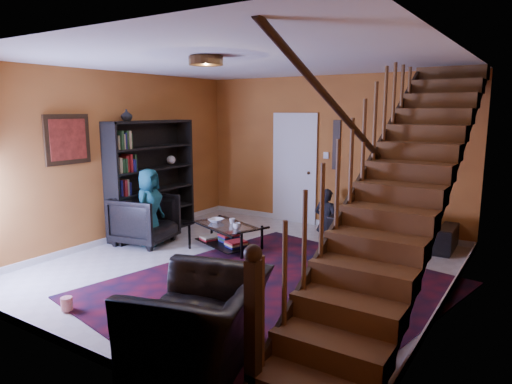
# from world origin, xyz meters

# --- Properties ---
(floor) EXTENTS (5.50, 5.50, 0.00)m
(floor) POSITION_xyz_m (0.00, 0.00, 0.00)
(floor) COLOR beige
(floor) RESTS_ON ground
(room) EXTENTS (5.50, 5.50, 5.50)m
(room) POSITION_xyz_m (-1.33, 1.33, 0.05)
(room) COLOR #C8732C
(room) RESTS_ON ground
(staircase) EXTENTS (0.95, 5.02, 3.18)m
(staircase) POSITION_xyz_m (2.12, -0.00, 1.40)
(staircase) COLOR brown
(staircase) RESTS_ON floor
(bookshelf) EXTENTS (0.35, 1.80, 2.00)m
(bookshelf) POSITION_xyz_m (-2.40, 0.60, 0.96)
(bookshelf) COLOR black
(bookshelf) RESTS_ON floor
(door) EXTENTS (0.82, 0.05, 2.05)m
(door) POSITION_xyz_m (-0.70, 2.73, 1.02)
(door) COLOR silver
(door) RESTS_ON floor
(framed_picture) EXTENTS (0.04, 0.74, 0.74)m
(framed_picture) POSITION_xyz_m (-2.57, -0.90, 1.75)
(framed_picture) COLOR maroon
(framed_picture) RESTS_ON room
(wall_hanging) EXTENTS (0.14, 0.03, 0.90)m
(wall_hanging) POSITION_xyz_m (0.15, 2.73, 1.55)
(wall_hanging) COLOR black
(wall_hanging) RESTS_ON room
(ceiling_fixture) EXTENTS (0.40, 0.40, 0.10)m
(ceiling_fixture) POSITION_xyz_m (0.00, -0.80, 2.74)
(ceiling_fixture) COLOR #3F2814
(ceiling_fixture) RESTS_ON room
(rug) EXTENTS (4.23, 4.63, 0.02)m
(rug) POSITION_xyz_m (0.77, -0.52, 0.01)
(rug) COLOR #4E0E1B
(rug) RESTS_ON floor
(sofa) EXTENTS (1.99, 0.82, 0.58)m
(sofa) POSITION_xyz_m (1.35, 2.30, 0.29)
(sofa) COLOR black
(sofa) RESTS_ON floor
(armchair_left) EXTENTS (1.04, 1.02, 0.81)m
(armchair_left) POSITION_xyz_m (-2.05, 0.06, 0.41)
(armchair_left) COLOR black
(armchair_left) RESTS_ON floor
(armchair_right) EXTENTS (1.32, 1.42, 0.77)m
(armchair_right) POSITION_xyz_m (1.05, -2.25, 0.38)
(armchair_right) COLOR black
(armchair_right) RESTS_ON floor
(person_adult_a) EXTENTS (0.48, 0.33, 1.25)m
(person_adult_a) POSITION_xyz_m (0.16, 2.35, 0.17)
(person_adult_a) COLOR black
(person_adult_a) RESTS_ON sofa
(person_adult_b) EXTENTS (0.59, 0.48, 1.13)m
(person_adult_b) POSITION_xyz_m (1.32, 2.35, 0.11)
(person_adult_b) COLOR black
(person_adult_b) RESTS_ON sofa
(person_child) EXTENTS (0.54, 0.69, 1.25)m
(person_child) POSITION_xyz_m (-1.95, 0.08, 0.63)
(person_child) COLOR #1A6164
(person_child) RESTS_ON armchair_left
(coffee_table) EXTENTS (1.22, 0.97, 0.41)m
(coffee_table) POSITION_xyz_m (-0.73, 0.51, 0.23)
(coffee_table) COLOR black
(coffee_table) RESTS_ON floor
(cup_a) EXTENTS (0.13, 0.13, 0.09)m
(cup_a) POSITION_xyz_m (-0.42, 0.38, 0.45)
(cup_a) COLOR #999999
(cup_a) RESTS_ON coffee_table
(cup_b) EXTENTS (0.12, 0.12, 0.09)m
(cup_b) POSITION_xyz_m (-0.67, 0.60, 0.45)
(cup_b) COLOR #999999
(cup_b) RESTS_ON coffee_table
(bowl) EXTENTS (0.25, 0.25, 0.06)m
(bowl) POSITION_xyz_m (-0.95, 0.55, 0.44)
(bowl) COLOR #999999
(bowl) RESTS_ON coffee_table
(vase) EXTENTS (0.18, 0.18, 0.19)m
(vase) POSITION_xyz_m (-2.41, 0.10, 2.10)
(vase) COLOR #999999
(vase) RESTS_ON bookshelf
(popcorn_bucket) EXTENTS (0.16, 0.16, 0.14)m
(popcorn_bucket) POSITION_xyz_m (-0.84, -2.25, 0.09)
(popcorn_bucket) COLOR red
(popcorn_bucket) RESTS_ON rug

